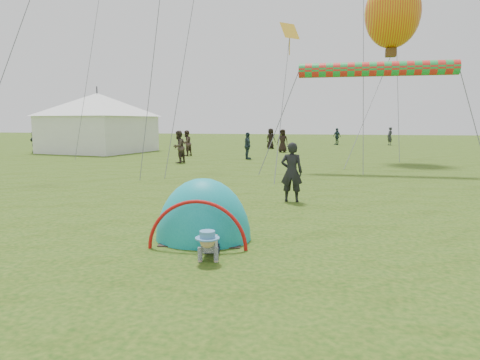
% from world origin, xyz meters
% --- Properties ---
extents(ground, '(140.00, 140.00, 0.00)m').
position_xyz_m(ground, '(0.00, 0.00, 0.00)').
color(ground, '#18420E').
extents(crawling_toddler, '(0.61, 0.79, 0.55)m').
position_xyz_m(crawling_toddler, '(-1.16, -0.17, 0.28)').
color(crawling_toddler, black).
rests_on(crawling_toddler, ground).
extents(popup_tent, '(2.04, 1.76, 2.40)m').
position_xyz_m(popup_tent, '(-1.61, 1.00, 0.00)').
color(popup_tent, '#0B909D').
rests_on(popup_tent, ground).
extents(standing_adult, '(0.63, 0.41, 1.70)m').
position_xyz_m(standing_adult, '(-0.29, 5.30, 0.85)').
color(standing_adult, black).
rests_on(standing_adult, ground).
extents(event_marquee, '(7.87, 7.87, 4.67)m').
position_xyz_m(event_marquee, '(-16.21, 22.44, 2.34)').
color(event_marquee, white).
rests_on(event_marquee, ground).
extents(crowd_person_0, '(0.66, 0.71, 1.63)m').
position_xyz_m(crowd_person_0, '(-15.52, 29.37, 0.82)').
color(crowd_person_0, black).
rests_on(crowd_person_0, ground).
extents(crowd_person_2, '(0.95, 0.98, 1.64)m').
position_xyz_m(crowd_person_2, '(1.37, 36.31, 0.82)').
color(crowd_person_2, '#243A42').
rests_on(crowd_person_2, ground).
extents(crowd_person_4, '(0.98, 0.78, 1.76)m').
position_xyz_m(crowd_person_4, '(-18.72, 25.73, 0.88)').
color(crowd_person_4, '#2D2221').
rests_on(crowd_person_4, ground).
extents(crowd_person_5, '(1.60, 0.98, 1.65)m').
position_xyz_m(crowd_person_5, '(-20.23, 20.57, 0.82)').
color(crowd_person_5, '#292F3E').
rests_on(crowd_person_5, ground).
extents(crowd_person_7, '(0.86, 1.00, 1.78)m').
position_xyz_m(crowd_person_7, '(-7.40, 15.49, 0.89)').
color(crowd_person_7, '#3E322C').
rests_on(crowd_person_7, ground).
extents(crowd_person_9, '(1.09, 1.22, 1.64)m').
position_xyz_m(crowd_person_9, '(-18.13, 20.72, 0.82)').
color(crowd_person_9, '#232327').
rests_on(crowd_person_9, ground).
extents(crowd_person_10, '(0.98, 0.82, 1.70)m').
position_xyz_m(crowd_person_10, '(-4.15, 28.94, 0.85)').
color(crowd_person_10, black).
rests_on(crowd_person_10, ground).
extents(crowd_person_12, '(0.66, 0.75, 1.73)m').
position_xyz_m(crowd_person_12, '(6.35, 36.52, 0.87)').
color(crowd_person_12, '#2C2E33').
rests_on(crowd_person_12, ground).
extents(crowd_person_13, '(0.91, 1.00, 1.69)m').
position_xyz_m(crowd_person_13, '(-8.64, 20.42, 0.85)').
color(crowd_person_13, '#46342F').
rests_on(crowd_person_13, ground).
extents(crowd_person_14, '(0.79, 1.03, 1.63)m').
position_xyz_m(crowd_person_14, '(-4.13, 18.60, 0.81)').
color(crowd_person_14, '#273942').
rests_on(crowd_person_14, ground).
extents(crowd_person_15, '(0.73, 1.17, 1.74)m').
position_xyz_m(crowd_person_15, '(-15.08, 30.03, 0.87)').
color(crowd_person_15, black).
rests_on(crowd_person_15, ground).
extents(crowd_person_16, '(0.91, 0.67, 1.71)m').
position_xyz_m(crowd_person_16, '(-2.72, 24.99, 0.86)').
color(crowd_person_16, black).
rests_on(crowd_person_16, ground).
extents(balloon_kite, '(3.01, 3.01, 4.21)m').
position_xyz_m(balloon_kite, '(3.93, 19.01, 7.97)').
color(balloon_kite, '#D6A206').
extents(rainbow_tube_kite, '(6.73, 0.64, 0.64)m').
position_xyz_m(rainbow_tube_kite, '(2.64, 13.26, 4.56)').
color(rainbow_tube_kite, red).
extents(diamond_kite_2, '(0.92, 0.92, 0.75)m').
position_xyz_m(diamond_kite_2, '(-1.21, 13.57, 6.40)').
color(diamond_kite_2, gold).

